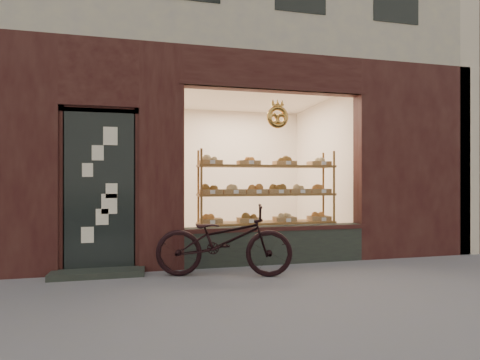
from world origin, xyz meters
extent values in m
plane|color=slate|center=(0.00, 0.00, 0.00)|extent=(90.00, 90.00, 0.00)
cube|color=black|center=(0.45, 2.12, 0.28)|extent=(2.70, 0.25, 0.55)
cube|color=black|center=(-2.00, 2.06, 1.10)|extent=(0.90, 0.04, 2.15)
cube|color=black|center=(-2.00, 1.90, 0.04)|extent=(1.15, 0.35, 0.08)
torus|color=gold|center=(0.45, 2.02, 2.15)|extent=(0.33, 0.07, 0.33)
cube|color=brown|center=(0.45, 2.55, 0.05)|extent=(2.20, 0.45, 0.04)
cube|color=brown|center=(0.45, 2.55, 0.55)|extent=(2.20, 0.45, 0.03)
cube|color=brown|center=(0.45, 2.55, 1.00)|extent=(2.20, 0.45, 0.04)
cube|color=brown|center=(0.45, 2.55, 1.45)|extent=(2.20, 0.45, 0.04)
cylinder|color=brown|center=(-0.62, 2.35, 0.85)|extent=(0.04, 0.04, 1.70)
cylinder|color=brown|center=(1.52, 2.35, 0.85)|extent=(0.04, 0.04, 1.70)
cylinder|color=brown|center=(-0.62, 2.75, 0.85)|extent=(0.04, 0.04, 1.70)
cylinder|color=brown|center=(1.52, 2.75, 0.85)|extent=(0.04, 0.04, 1.70)
cube|color=olive|center=(-0.45, 2.55, 0.60)|extent=(0.34, 0.24, 0.07)
sphere|color=#BB8035|center=(-0.45, 2.55, 0.69)|extent=(0.11, 0.11, 0.11)
cube|color=white|center=(-0.45, 2.36, 0.60)|extent=(0.07, 0.01, 0.05)
cube|color=olive|center=(0.15, 2.55, 0.60)|extent=(0.34, 0.24, 0.07)
sphere|color=brown|center=(0.15, 2.55, 0.69)|extent=(0.11, 0.11, 0.11)
cube|color=white|center=(0.15, 2.36, 0.60)|extent=(0.08, 0.01, 0.05)
cube|color=olive|center=(0.75, 2.55, 0.60)|extent=(0.34, 0.24, 0.07)
sphere|color=tan|center=(0.75, 2.55, 0.69)|extent=(0.11, 0.11, 0.11)
cube|color=white|center=(0.75, 2.36, 0.60)|extent=(0.07, 0.01, 0.05)
cube|color=olive|center=(1.35, 2.55, 0.60)|extent=(0.34, 0.24, 0.07)
sphere|color=#BB8035|center=(1.35, 2.55, 0.69)|extent=(0.11, 0.11, 0.11)
cube|color=white|center=(1.35, 2.36, 0.60)|extent=(0.08, 0.01, 0.05)
cube|color=olive|center=(-0.45, 2.55, 1.05)|extent=(0.34, 0.24, 0.07)
sphere|color=brown|center=(-0.45, 2.55, 1.14)|extent=(0.11, 0.11, 0.11)
cube|color=white|center=(-0.45, 2.36, 1.05)|extent=(0.07, 0.01, 0.06)
cube|color=olive|center=(-0.09, 2.55, 1.05)|extent=(0.34, 0.24, 0.07)
sphere|color=tan|center=(-0.09, 2.55, 1.14)|extent=(0.11, 0.11, 0.11)
cube|color=white|center=(-0.09, 2.36, 1.05)|extent=(0.08, 0.01, 0.06)
cube|color=olive|center=(0.27, 2.55, 1.05)|extent=(0.34, 0.24, 0.07)
sphere|color=#BB8035|center=(0.27, 2.55, 1.14)|extent=(0.11, 0.11, 0.11)
cube|color=white|center=(0.27, 2.36, 1.05)|extent=(0.07, 0.01, 0.06)
cube|color=olive|center=(0.63, 2.55, 1.05)|extent=(0.34, 0.24, 0.07)
sphere|color=brown|center=(0.63, 2.55, 1.14)|extent=(0.11, 0.11, 0.11)
cube|color=white|center=(0.63, 2.36, 1.05)|extent=(0.07, 0.01, 0.06)
cube|color=olive|center=(0.99, 2.55, 1.05)|extent=(0.34, 0.24, 0.07)
sphere|color=tan|center=(0.99, 2.55, 1.14)|extent=(0.11, 0.11, 0.11)
cube|color=white|center=(0.99, 2.36, 1.05)|extent=(0.08, 0.01, 0.06)
cube|color=olive|center=(1.35, 2.55, 1.05)|extent=(0.34, 0.24, 0.07)
sphere|color=#BB8035|center=(1.35, 2.55, 1.14)|extent=(0.11, 0.11, 0.11)
cube|color=white|center=(1.35, 2.36, 1.05)|extent=(0.08, 0.01, 0.06)
cube|color=olive|center=(-0.45, 2.55, 1.50)|extent=(0.34, 0.24, 0.07)
sphere|color=tan|center=(-0.45, 2.55, 1.59)|extent=(0.11, 0.11, 0.11)
cube|color=white|center=(-0.45, 2.36, 1.50)|extent=(0.07, 0.01, 0.06)
cube|color=olive|center=(0.15, 2.55, 1.50)|extent=(0.34, 0.24, 0.07)
sphere|color=#BB8035|center=(0.15, 2.55, 1.59)|extent=(0.11, 0.11, 0.11)
cube|color=white|center=(0.15, 2.36, 1.50)|extent=(0.08, 0.01, 0.06)
cube|color=olive|center=(0.75, 2.55, 1.50)|extent=(0.34, 0.24, 0.07)
sphere|color=brown|center=(0.75, 2.55, 1.59)|extent=(0.11, 0.11, 0.11)
cube|color=white|center=(0.75, 2.36, 1.50)|extent=(0.07, 0.01, 0.06)
cube|color=olive|center=(1.35, 2.55, 1.50)|extent=(0.34, 0.24, 0.07)
sphere|color=tan|center=(1.35, 2.55, 1.59)|extent=(0.11, 0.11, 0.11)
cube|color=white|center=(1.35, 2.36, 1.50)|extent=(0.08, 0.01, 0.06)
imported|color=black|center=(-0.43, 1.55, 0.46)|extent=(1.84, 1.02, 0.92)
camera|label=1|loc=(-1.31, -3.16, 1.23)|focal=28.00mm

